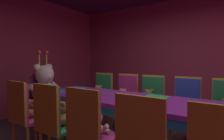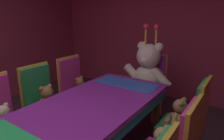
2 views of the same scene
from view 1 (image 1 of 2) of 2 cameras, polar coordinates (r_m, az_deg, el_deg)
wall_back at (r=4.58m, az=-28.68°, el=4.57°), size 5.20×0.12×2.80m
wall_right at (r=4.82m, az=23.44°, el=4.59°), size 0.12×6.40×2.80m
banquet_table at (r=2.38m, az=11.89°, el=-11.39°), size 0.90×3.51×0.75m
teddy_left_2 at (r=1.68m, az=11.89°, el=-20.40°), size 0.24×0.30×0.29m
chair_left_3 at (r=1.86m, az=-7.77°, el=-17.50°), size 0.42×0.41×0.98m
teddy_left_3 at (r=1.97m, az=-4.91°, el=-17.00°), size 0.22×0.28×0.27m
chair_left_4 at (r=2.23m, az=-18.70°, el=-14.14°), size 0.42×0.41×0.98m
teddy_left_4 at (r=2.32m, az=-15.78°, el=-13.60°), size 0.25×0.32×0.31m
chair_left_5 at (r=2.68m, az=-26.59°, el=-11.33°), size 0.42×0.41×0.98m
teddy_left_5 at (r=2.76m, az=-23.97°, el=-11.46°), size 0.21×0.27×0.26m
chair_right_2 at (r=3.13m, az=22.62°, el=-9.20°), size 0.42×0.41×0.98m
chair_right_3 at (r=3.26m, az=12.49°, el=-8.57°), size 0.42×0.41×0.98m
teddy_right_3 at (r=3.13m, az=11.52°, el=-9.19°), size 0.25×0.32×0.30m
chair_right_4 at (r=3.50m, az=4.57°, el=-7.70°), size 0.42×0.41×0.98m
teddy_right_4 at (r=3.38m, az=3.39°, el=-8.51°), size 0.22×0.28×0.26m
chair_right_5 at (r=3.78m, az=-3.17°, el=-6.88°), size 0.42×0.41×0.98m
teddy_right_5 at (r=3.67m, az=-4.52°, el=-7.41°), size 0.24×0.31×0.29m
throne_chair at (r=3.86m, az=-22.04°, el=-6.90°), size 0.41×0.42×0.98m
king_teddy_bear at (r=3.69m, az=-20.56°, el=-4.56°), size 0.77×0.59×0.98m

